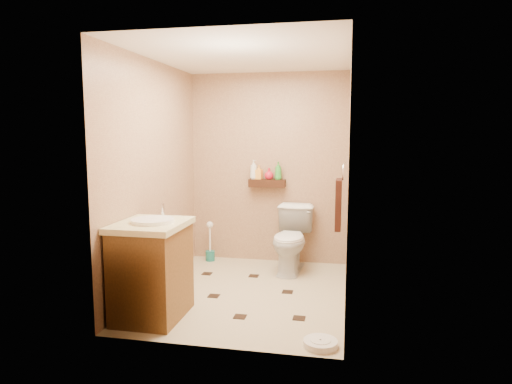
# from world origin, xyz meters

# --- Properties ---
(ground) EXTENTS (2.50, 2.50, 0.00)m
(ground) POSITION_xyz_m (0.00, 0.00, 0.00)
(ground) COLOR tan
(ground) RESTS_ON ground
(wall_back) EXTENTS (2.00, 0.04, 2.40)m
(wall_back) POSITION_xyz_m (0.00, 1.25, 1.20)
(wall_back) COLOR tan
(wall_back) RESTS_ON ground
(wall_front) EXTENTS (2.00, 0.04, 2.40)m
(wall_front) POSITION_xyz_m (0.00, -1.25, 1.20)
(wall_front) COLOR tan
(wall_front) RESTS_ON ground
(wall_left) EXTENTS (0.04, 2.50, 2.40)m
(wall_left) POSITION_xyz_m (-1.00, 0.00, 1.20)
(wall_left) COLOR tan
(wall_left) RESTS_ON ground
(wall_right) EXTENTS (0.04, 2.50, 2.40)m
(wall_right) POSITION_xyz_m (1.00, 0.00, 1.20)
(wall_right) COLOR tan
(wall_right) RESTS_ON ground
(ceiling) EXTENTS (2.00, 2.50, 0.02)m
(ceiling) POSITION_xyz_m (0.00, 0.00, 2.40)
(ceiling) COLOR white
(ceiling) RESTS_ON wall_back
(wall_shelf) EXTENTS (0.46, 0.14, 0.10)m
(wall_shelf) POSITION_xyz_m (0.00, 1.17, 1.02)
(wall_shelf) COLOR black
(wall_shelf) RESTS_ON wall_back
(floor_accents) EXTENTS (1.31, 1.29, 0.01)m
(floor_accents) POSITION_xyz_m (0.02, -0.04, 0.00)
(floor_accents) COLOR black
(floor_accents) RESTS_ON ground
(toilet) EXTENTS (0.48, 0.79, 0.78)m
(toilet) POSITION_xyz_m (0.36, 0.83, 0.39)
(toilet) COLOR white
(toilet) RESTS_ON ground
(vanity) EXTENTS (0.59, 0.72, 1.01)m
(vanity) POSITION_xyz_m (-0.70, -0.78, 0.45)
(vanity) COLOR brown
(vanity) RESTS_ON ground
(bathroom_scale) EXTENTS (0.35, 0.35, 0.05)m
(bathroom_scale) POSITION_xyz_m (0.82, -1.07, 0.03)
(bathroom_scale) COLOR white
(bathroom_scale) RESTS_ON ground
(toilet_brush) EXTENTS (0.12, 0.12, 0.52)m
(toilet_brush) POSITION_xyz_m (-0.73, 1.07, 0.18)
(toilet_brush) COLOR #1B6E67
(toilet_brush) RESTS_ON ground
(towel_ring) EXTENTS (0.12, 0.30, 0.76)m
(towel_ring) POSITION_xyz_m (0.91, 0.25, 0.95)
(towel_ring) COLOR silver
(towel_ring) RESTS_ON wall_right
(toilet_paper) EXTENTS (0.12, 0.11, 0.12)m
(toilet_paper) POSITION_xyz_m (-0.94, 0.65, 0.60)
(toilet_paper) COLOR white
(toilet_paper) RESTS_ON wall_left
(bottle_a) EXTENTS (0.13, 0.13, 0.24)m
(bottle_a) POSITION_xyz_m (-0.17, 1.17, 1.19)
(bottle_a) COLOR silver
(bottle_a) RESTS_ON wall_shelf
(bottle_b) EXTENTS (0.10, 0.10, 0.18)m
(bottle_b) POSITION_xyz_m (-0.11, 1.17, 1.16)
(bottle_b) COLOR #FAA734
(bottle_b) RESTS_ON wall_shelf
(bottle_c) EXTENTS (0.15, 0.15, 0.14)m
(bottle_c) POSITION_xyz_m (0.02, 1.17, 1.14)
(bottle_c) COLOR red
(bottle_c) RESTS_ON wall_shelf
(bottle_d) EXTENTS (0.12, 0.12, 0.22)m
(bottle_d) POSITION_xyz_m (0.14, 1.17, 1.18)
(bottle_d) COLOR green
(bottle_d) RESTS_ON wall_shelf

